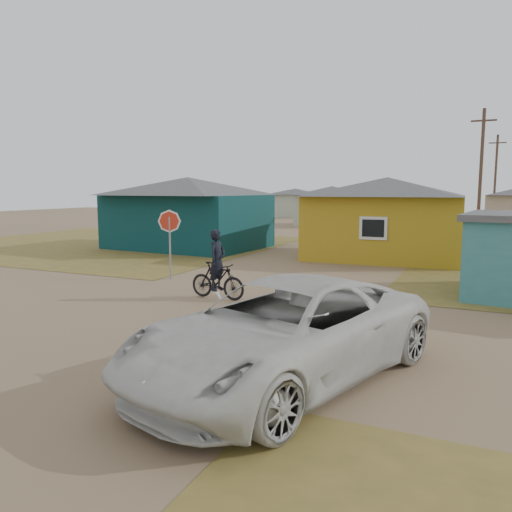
# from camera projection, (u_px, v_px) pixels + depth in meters

# --- Properties ---
(ground) EXTENTS (120.00, 120.00, 0.00)m
(ground) POSITION_uv_depth(u_px,v_px,m) (188.00, 318.00, 12.95)
(ground) COLOR #84694C
(grass_nw) EXTENTS (20.00, 18.00, 0.00)m
(grass_nw) POSITION_uv_depth(u_px,v_px,m) (108.00, 244.00, 30.45)
(grass_nw) COLOR olive
(grass_nw) RESTS_ON ground
(house_teal) EXTENTS (8.93, 7.08, 4.00)m
(house_teal) POSITION_uv_depth(u_px,v_px,m) (188.00, 212.00, 28.35)
(house_teal) COLOR #092F32
(house_teal) RESTS_ON ground
(house_yellow) EXTENTS (7.72, 6.76, 3.90)m
(house_yellow) POSITION_uv_depth(u_px,v_px,m) (386.00, 217.00, 24.26)
(house_yellow) COLOR #B48E1B
(house_yellow) RESTS_ON ground
(house_pale_west) EXTENTS (7.04, 6.15, 3.60)m
(house_pale_west) POSITION_uv_depth(u_px,v_px,m) (332.00, 205.00, 45.81)
(house_pale_west) COLOR #ACB99F
(house_pale_west) RESTS_ON ground
(house_pale_north) EXTENTS (6.28, 5.81, 3.40)m
(house_pale_north) POSITION_uv_depth(u_px,v_px,m) (295.00, 202.00, 59.94)
(house_pale_north) COLOR #ACB99F
(house_pale_north) RESTS_ON ground
(utility_pole_near) EXTENTS (1.40, 0.20, 8.00)m
(utility_pole_near) POSITION_uv_depth(u_px,v_px,m) (481.00, 175.00, 29.52)
(utility_pole_near) COLOR brown
(utility_pole_near) RESTS_ON ground
(utility_pole_far) EXTENTS (1.40, 0.20, 8.00)m
(utility_pole_far) POSITION_uv_depth(u_px,v_px,m) (495.00, 180.00, 43.52)
(utility_pole_far) COLOR brown
(utility_pole_far) RESTS_ON ground
(stop_sign) EXTENTS (0.84, 0.10, 2.58)m
(stop_sign) POSITION_uv_depth(u_px,v_px,m) (170.00, 229.00, 18.34)
(stop_sign) COLOR gray
(stop_sign) RESTS_ON ground
(cyclist) EXTENTS (1.91, 0.71, 2.12)m
(cyclist) POSITION_uv_depth(u_px,v_px,m) (217.00, 274.00, 15.17)
(cyclist) COLOR black
(cyclist) RESTS_ON ground
(vehicle) EXTENTS (4.63, 6.90, 1.76)m
(vehicle) POSITION_uv_depth(u_px,v_px,m) (284.00, 331.00, 8.67)
(vehicle) COLOR silver
(vehicle) RESTS_ON ground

